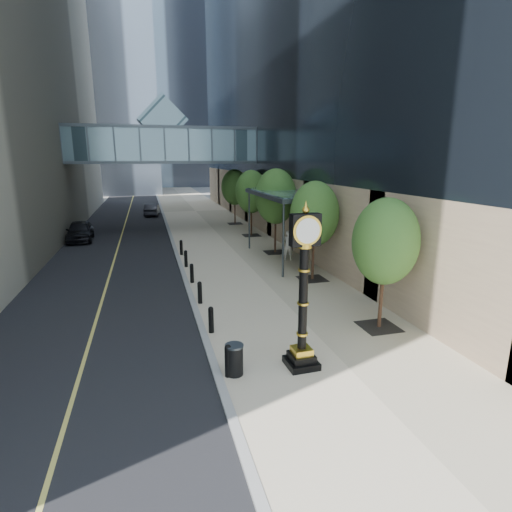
# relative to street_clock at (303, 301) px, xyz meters

# --- Properties ---
(ground) EXTENTS (320.00, 320.00, 0.00)m
(ground) POSITION_rel_street_clock_xyz_m (0.38, -1.00, -2.22)
(ground) COLOR gray
(ground) RESTS_ON ground
(road) EXTENTS (8.00, 180.00, 0.02)m
(road) POSITION_rel_street_clock_xyz_m (-6.62, 39.00, -2.21)
(road) COLOR black
(road) RESTS_ON ground
(sidewalk) EXTENTS (8.00, 180.00, 0.06)m
(sidewalk) POSITION_rel_street_clock_xyz_m (1.38, 39.00, -2.19)
(sidewalk) COLOR #C1B194
(sidewalk) RESTS_ON ground
(curb) EXTENTS (0.25, 180.00, 0.07)m
(curb) POSITION_rel_street_clock_xyz_m (-2.62, 39.00, -2.19)
(curb) COLOR gray
(curb) RESTS_ON ground
(distant_tower_c) EXTENTS (22.00, 22.00, 65.00)m
(distant_tower_c) POSITION_rel_street_clock_xyz_m (-5.62, 119.00, 30.28)
(distant_tower_c) COLOR #93A2BA
(distant_tower_c) RESTS_ON ground
(skywalk) EXTENTS (17.00, 4.20, 5.80)m
(skywalk) POSITION_rel_street_clock_xyz_m (-2.62, 27.00, 5.49)
(skywalk) COLOR slate
(skywalk) RESTS_ON ground
(entrance_canopy) EXTENTS (3.00, 8.00, 4.38)m
(entrance_canopy) POSITION_rel_street_clock_xyz_m (3.86, 13.00, 1.97)
(entrance_canopy) COLOR #383F44
(entrance_canopy) RESTS_ON ground
(bollard_row) EXTENTS (0.20, 16.20, 0.90)m
(bollard_row) POSITION_rel_street_clock_xyz_m (-2.32, 8.00, -1.71)
(bollard_row) COLOR black
(bollard_row) RESTS_ON sidewalk
(street_trees) EXTENTS (2.77, 28.50, 5.68)m
(street_trees) POSITION_rel_street_clock_xyz_m (3.98, 15.64, 1.44)
(street_trees) COLOR black
(street_trees) RESTS_ON sidewalk
(street_clock) EXTENTS (0.97, 0.97, 4.99)m
(street_clock) POSITION_rel_street_clock_xyz_m (0.00, 0.00, 0.00)
(street_clock) COLOR black
(street_clock) RESTS_ON sidewalk
(trash_bin) EXTENTS (0.66, 0.66, 0.90)m
(trash_bin) POSITION_rel_street_clock_xyz_m (-2.11, 0.07, -1.71)
(trash_bin) COLOR black
(trash_bin) RESTS_ON sidewalk
(pedestrian) EXTENTS (0.81, 0.67, 1.91)m
(pedestrian) POSITION_rel_street_clock_xyz_m (4.11, 12.78, -1.21)
(pedestrian) COLOR beige
(pedestrian) RESTS_ON sidewalk
(car_near) EXTENTS (2.08, 4.70, 1.57)m
(car_near) POSITION_rel_street_clock_xyz_m (-9.62, 23.10, -1.42)
(car_near) COLOR black
(car_near) RESTS_ON road
(car_far) EXTENTS (1.90, 4.26, 1.36)m
(car_far) POSITION_rel_street_clock_xyz_m (-3.86, 36.45, -1.52)
(car_far) COLOR black
(car_far) RESTS_ON road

